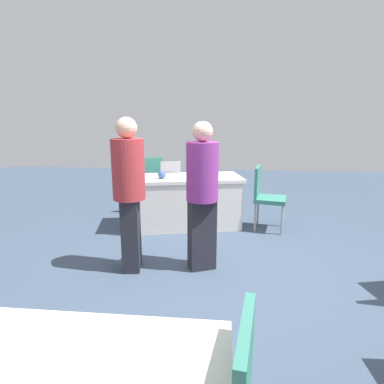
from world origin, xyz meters
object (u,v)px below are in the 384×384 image
(chair_near_front, at_px, (266,194))
(laptop_silver, at_px, (171,173))
(yarn_ball, at_px, (162,175))
(person_presenter, at_px, (202,190))
(person_attendee_standing, at_px, (129,188))
(table_foreground, at_px, (183,201))
(scissors_red, at_px, (203,176))
(chair_tucked_right, at_px, (149,180))

(chair_near_front, distance_m, laptop_silver, 1.47)
(chair_near_front, distance_m, yarn_ball, 1.56)
(laptop_silver, bearing_deg, yarn_ball, 64.55)
(person_presenter, bearing_deg, person_attendee_standing, 164.74)
(table_foreground, bearing_deg, person_attendee_standing, 76.12)
(table_foreground, height_order, scissors_red, scissors_red)
(chair_near_front, height_order, person_presenter, person_presenter)
(person_attendee_standing, distance_m, laptop_silver, 1.61)
(person_presenter, distance_m, person_attendee_standing, 0.77)
(person_attendee_standing, bearing_deg, table_foreground, 157.98)
(table_foreground, xyz_separation_m, yarn_ball, (0.28, 0.19, 0.44))
(table_foreground, distance_m, laptop_silver, 0.48)
(table_foreground, relative_size, chair_tucked_right, 1.93)
(chair_tucked_right, distance_m, laptop_silver, 0.87)
(person_presenter, xyz_separation_m, person_attendee_standing, (0.76, 0.10, 0.03))
(table_foreground, height_order, yarn_ball, yarn_ball)
(chair_tucked_right, xyz_separation_m, yarn_ball, (-0.41, 0.95, 0.27))
(person_presenter, distance_m, laptop_silver, 1.62)
(table_foreground, bearing_deg, laptop_silver, -25.34)
(chair_near_front, relative_size, chair_tucked_right, 0.97)
(chair_tucked_right, distance_m, person_attendee_standing, 2.32)
(person_attendee_standing, bearing_deg, chair_tucked_right, 179.81)
(chair_tucked_right, bearing_deg, person_attendee_standing, -110.99)
(table_foreground, relative_size, person_presenter, 1.17)
(chair_tucked_right, bearing_deg, person_presenter, -92.51)
(table_foreground, height_order, person_presenter, person_presenter)
(laptop_silver, bearing_deg, chair_tucked_right, -62.88)
(person_attendee_standing, relative_size, laptop_silver, 4.58)
(person_presenter, height_order, yarn_ball, person_presenter)
(scissors_red, bearing_deg, yarn_ball, -124.62)
(person_attendee_standing, bearing_deg, scissors_red, 147.79)
(table_foreground, height_order, chair_near_front, chair_near_front)
(chair_near_front, distance_m, scissors_red, 0.96)
(person_presenter, relative_size, scissors_red, 8.91)
(laptop_silver, distance_m, scissors_red, 0.52)
(person_presenter, xyz_separation_m, scissors_red, (0.08, -1.44, -0.11))
(table_foreground, relative_size, yarn_ball, 16.05)
(chair_near_front, relative_size, yarn_ball, 8.02)
(table_foreground, height_order, chair_tucked_right, chair_tucked_right)
(table_foreground, distance_m, person_attendee_standing, 1.64)
(chair_near_front, height_order, laptop_silver, laptop_silver)
(chair_tucked_right, bearing_deg, yarn_ball, -95.59)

